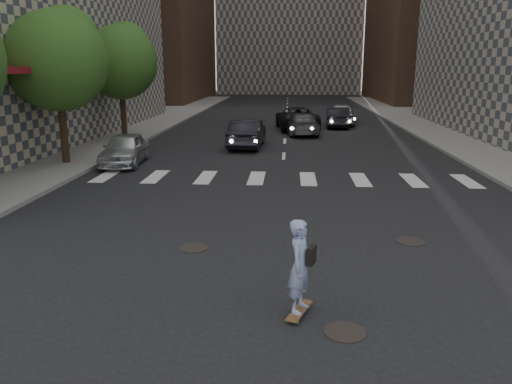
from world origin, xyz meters
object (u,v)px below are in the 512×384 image
traffic_car_c (297,118)px  traffic_car_e (338,117)px  traffic_car_d (343,114)px  skateboarder (301,266)px  tree_b (59,56)px  traffic_car_a (247,134)px  traffic_car_b (301,124)px  tree_c (121,59)px  silver_sedan (125,149)px

traffic_car_c → traffic_car_e: 3.24m
traffic_car_e → traffic_car_d: bearing=-103.7°
skateboarder → traffic_car_e: skateboarder is taller
tree_b → traffic_car_a: tree_b is taller
traffic_car_e → traffic_car_b: bearing=59.9°
skateboarder → traffic_car_b: 23.95m
traffic_car_a → traffic_car_b: bearing=-116.0°
traffic_car_a → traffic_car_d: bearing=-115.9°
skateboarder → traffic_car_d: size_ratio=0.37×
traffic_car_c → traffic_car_b: bearing=88.1°
tree_b → tree_c: 8.00m
silver_sedan → traffic_car_c: bearing=55.3°
traffic_car_c → tree_b: bearing=46.1°
traffic_car_b → traffic_car_c: bearing=-92.8°
tree_c → traffic_car_e: size_ratio=1.52×
skateboarder → traffic_car_e: bearing=103.9°
skateboarder → traffic_car_b: bearing=109.1°
traffic_car_a → traffic_car_d: (6.21, 11.31, 0.07)m
traffic_car_a → traffic_car_b: 6.21m
silver_sedan → traffic_car_a: size_ratio=0.90×
silver_sedan → traffic_car_b: 13.24m
traffic_car_a → traffic_car_c: (2.76, 8.13, 0.03)m
tree_b → traffic_car_a: size_ratio=1.46×
traffic_car_b → silver_sedan: bearing=45.1°
tree_c → traffic_car_c: (10.21, 5.55, -3.88)m
traffic_car_b → traffic_car_c: size_ratio=0.84×
tree_b → silver_sedan: size_ratio=1.63×
silver_sedan → traffic_car_d: size_ratio=0.85×
traffic_car_c → traffic_car_a: bearing=64.4°
tree_b → traffic_car_b: size_ratio=1.41×
silver_sedan → traffic_car_b: bearing=48.6°
skateboarder → traffic_car_c: (0.29, 26.63, -0.14)m
tree_c → traffic_car_a: tree_c is taller
traffic_car_c → traffic_car_e: (2.91, 1.42, -0.06)m
traffic_car_d → traffic_car_e: 1.85m
silver_sedan → traffic_car_d: 19.89m
tree_b → silver_sedan: tree_b is taller
silver_sedan → traffic_car_e: 18.14m
traffic_car_d → traffic_car_a: bearing=68.3°
skateboarder → silver_sedan: size_ratio=0.43×
silver_sedan → traffic_car_b: (7.99, 10.56, -0.01)m
silver_sedan → skateboarder: bearing=-65.1°
silver_sedan → traffic_car_c: (7.76, 13.25, 0.08)m
tree_c → tree_b: bearing=-90.0°
traffic_car_b → traffic_car_d: traffic_car_d is taller
traffic_car_a → tree_c: bearing=-16.3°
silver_sedan → traffic_car_d: bearing=51.4°
traffic_car_c → traffic_car_e: bearing=-161.0°
skateboarder → traffic_car_c: size_ratio=0.31×
traffic_car_e → tree_c: bearing=31.1°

